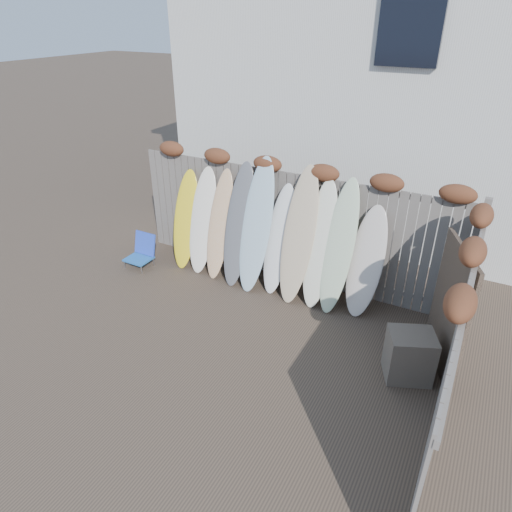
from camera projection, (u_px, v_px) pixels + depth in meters
The scene contains 17 objects.
ground at pixel (217, 351), 6.65m from camera, with size 80.00×80.00×0.00m, color #493A2D.
back_fence at pixel (291, 219), 7.91m from camera, with size 6.05×0.28×2.24m.
right_fence at pixel (453, 341), 5.06m from camera, with size 0.28×4.40×2.24m.
house at pixel (390, 71), 9.95m from camera, with size 8.50×5.50×6.33m.
beach_chair at pixel (142, 251), 8.76m from camera, with size 0.47×0.50×0.62m.
wooden_crate at pixel (409, 356), 6.05m from camera, with size 0.59×0.49×0.69m, color brown.
lattice_panel at pixel (450, 311), 5.95m from camera, with size 0.05×1.23×1.84m, color #423528.
surfboard_0 at pixel (186, 220), 8.55m from camera, with size 0.50×0.07×1.89m, color yellow.
surfboard_1 at pixel (203, 221), 8.38m from camera, with size 0.52×0.07×1.99m, color white.
surfboard_2 at pixel (220, 225), 8.19m from camera, with size 0.46×0.07×2.02m, color #F0B188.
surfboard_3 at pixel (239, 225), 7.95m from camera, with size 0.50×0.07×2.22m, color #5C5D63.
surfboard_4 at pixel (256, 226), 7.76m from camera, with size 0.55×0.07×2.37m, color #A8C8DB.
surfboard_5 at pixel (279, 240), 7.75m from camera, with size 0.48×0.07×1.94m, color white.
surfboard_6 at pixel (299, 236), 7.46m from camera, with size 0.54×0.07×2.33m, color beige.
surfboard_7 at pixel (320, 245), 7.37m from camera, with size 0.48×0.07×2.14m, color white.
surfboard_8 at pixel (339, 247), 7.21m from camera, with size 0.48×0.07×2.22m, color beige.
surfboard_9 at pixel (366, 262), 7.17m from camera, with size 0.55×0.07×1.83m, color beige.
Camera 1 is at (2.94, -4.30, 4.39)m, focal length 32.00 mm.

